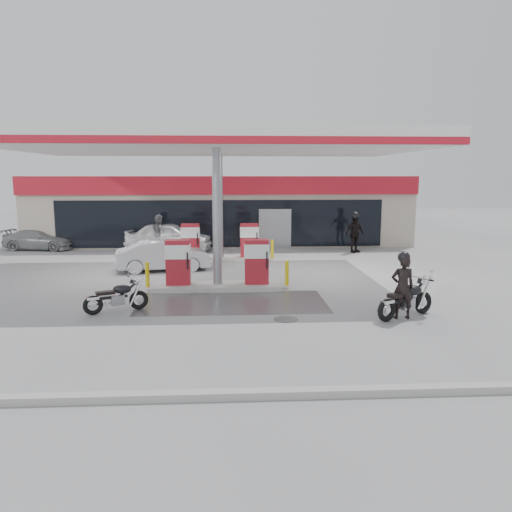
{
  "coord_description": "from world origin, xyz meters",
  "views": [
    {
      "loc": [
        0.38,
        -15.61,
        4.05
      ],
      "look_at": [
        1.37,
        1.91,
        1.2
      ],
      "focal_mm": 35.0,
      "sensor_mm": 36.0,
      "label": 1
    }
  ],
  "objects": [
    {
      "name": "store_building",
      "position": [
        0.01,
        15.94,
        2.01
      ],
      "size": [
        22.0,
        8.22,
        4.0
      ],
      "color": "#BBAF9D",
      "rests_on": "ground"
    },
    {
      "name": "ground",
      "position": [
        0.0,
        0.0,
        0.0
      ],
      "size": [
        90.0,
        90.0,
        0.0
      ],
      "primitive_type": "plane",
      "color": "gray",
      "rests_on": "ground"
    },
    {
      "name": "main_motorcycle",
      "position": [
        5.48,
        -1.97,
        0.5
      ],
      "size": [
        1.99,
        1.24,
        1.12
      ],
      "rotation": [
        0.0,
        0.0,
        0.51
      ],
      "color": "black",
      "rests_on": "ground"
    },
    {
      "name": "wet_patch",
      "position": [
        0.5,
        0.0,
        0.0
      ],
      "size": [
        6.0,
        3.0,
        0.0
      ],
      "primitive_type": "cube",
      "color": "#4C4C4F",
      "rests_on": "ground"
    },
    {
      "name": "attendant",
      "position": [
        -3.24,
        10.8,
        1.01
      ],
      "size": [
        1.1,
        1.21,
        2.02
      ],
      "primitive_type": "imported",
      "rotation": [
        0.0,
        0.0,
        2.0
      ],
      "color": "#525357",
      "rests_on": "ground"
    },
    {
      "name": "pump_island_far",
      "position": [
        0.0,
        8.0,
        0.71
      ],
      "size": [
        5.14,
        1.3,
        1.78
      ],
      "color": "#9E9E99",
      "rests_on": "ground"
    },
    {
      "name": "pump_island_near",
      "position": [
        0.0,
        2.0,
        0.71
      ],
      "size": [
        5.14,
        1.3,
        1.78
      ],
      "color": "#9E9E99",
      "rests_on": "ground"
    },
    {
      "name": "canopy",
      "position": [
        0.0,
        5.0,
        5.27
      ],
      "size": [
        16.0,
        10.02,
        5.51
      ],
      "color": "silver",
      "rests_on": "ground"
    },
    {
      "name": "parked_car_right",
      "position": [
        4.5,
        13.95,
        0.55
      ],
      "size": [
        4.0,
        1.97,
        1.09
      ],
      "primitive_type": "imported",
      "rotation": [
        0.0,
        0.0,
        1.61
      ],
      "color": "black",
      "rests_on": "ground"
    },
    {
      "name": "sedan_white",
      "position": [
        -2.79,
        11.2,
        0.78
      ],
      "size": [
        4.79,
        2.42,
        1.56
      ],
      "primitive_type": "imported",
      "rotation": [
        0.0,
        0.0,
        1.44
      ],
      "color": "white",
      "rests_on": "ground"
    },
    {
      "name": "drain_cover",
      "position": [
        2.0,
        -2.0,
        0.0
      ],
      "size": [
        0.7,
        0.7,
        0.01
      ],
      "primitive_type": "cylinder",
      "color": "#38383A",
      "rests_on": "ground"
    },
    {
      "name": "biker_walking",
      "position": [
        7.07,
        10.2,
        1.01
      ],
      "size": [
        1.27,
        1.01,
        2.02
      ],
      "primitive_type": "imported",
      "rotation": [
        0.0,
        0.0,
        0.52
      ],
      "color": "black",
      "rests_on": "ground"
    },
    {
      "name": "kerb",
      "position": [
        0.0,
        -7.0,
        0.07
      ],
      "size": [
        28.0,
        0.25,
        0.15
      ],
      "primitive_type": "cube",
      "color": "gray",
      "rests_on": "ground"
    },
    {
      "name": "parked_car_left",
      "position": [
        -10.0,
        12.18,
        0.56
      ],
      "size": [
        4.06,
        2.19,
        1.12
      ],
      "primitive_type": "imported",
      "rotation": [
        0.0,
        0.0,
        1.4
      ],
      "color": "gray",
      "rests_on": "ground"
    },
    {
      "name": "parked_motorcycle",
      "position": [
        -2.93,
        -0.93,
        0.44
      ],
      "size": [
        1.82,
        1.01,
        0.99
      ],
      "rotation": [
        0.0,
        0.0,
        0.43
      ],
      "color": "black",
      "rests_on": "ground"
    },
    {
      "name": "hatchback_silver",
      "position": [
        -2.38,
        5.6,
        0.65
      ],
      "size": [
        4.16,
        2.12,
        1.31
      ],
      "primitive_type": "imported",
      "rotation": [
        0.0,
        0.0,
        1.76
      ],
      "color": "#B4B6BC",
      "rests_on": "ground"
    },
    {
      "name": "biker_main",
      "position": [
        5.31,
        -2.07,
        0.91
      ],
      "size": [
        0.67,
        0.44,
        1.82
      ],
      "primitive_type": "imported",
      "rotation": [
        0.0,
        0.0,
        3.15
      ],
      "color": "black",
      "rests_on": "ground"
    }
  ]
}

